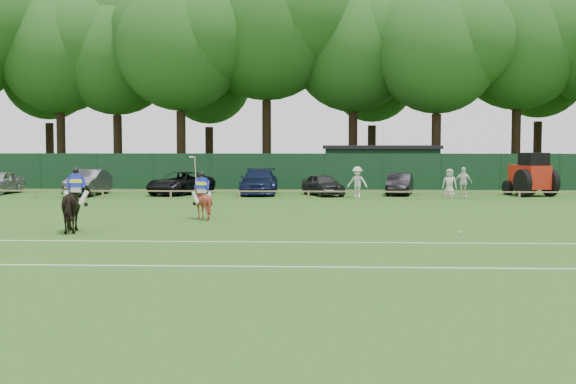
# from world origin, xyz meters

# --- Properties ---
(ground) EXTENTS (160.00, 160.00, 0.00)m
(ground) POSITION_xyz_m (0.00, 0.00, 0.00)
(ground) COLOR #1E4C14
(ground) RESTS_ON ground
(horse_dark) EXTENTS (1.52, 2.37, 1.85)m
(horse_dark) POSITION_xyz_m (-7.21, 1.54, 0.93)
(horse_dark) COLOR black
(horse_dark) RESTS_ON ground
(horse_chestnut) EXTENTS (1.34, 1.46, 1.42)m
(horse_chestnut) POSITION_xyz_m (-3.34, 6.38, 0.71)
(horse_chestnut) COLOR maroon
(horse_chestnut) RESTS_ON ground
(sedan_grey) EXTENTS (1.76, 4.84, 1.58)m
(sedan_grey) POSITION_xyz_m (-12.71, 20.74, 0.79)
(sedan_grey) COLOR #303033
(sedan_grey) RESTS_ON ground
(suv_black) EXTENTS (4.22, 5.59, 1.41)m
(suv_black) POSITION_xyz_m (-7.11, 21.59, 0.71)
(suv_black) COLOR black
(suv_black) RESTS_ON ground
(sedan_navy) EXTENTS (2.39, 5.58, 1.60)m
(sedan_navy) POSITION_xyz_m (-2.19, 21.94, 0.80)
(sedan_navy) COLOR #131B3D
(sedan_navy) RESTS_ON ground
(hatch_grey) EXTENTS (3.01, 4.25, 1.34)m
(hatch_grey) POSITION_xyz_m (1.83, 21.05, 0.67)
(hatch_grey) COLOR #292A2B
(hatch_grey) RESTS_ON ground
(estate_black) EXTENTS (2.12, 4.27, 1.34)m
(estate_black) POSITION_xyz_m (6.62, 21.98, 0.67)
(estate_black) COLOR black
(estate_black) RESTS_ON ground
(spectator_left) EXTENTS (1.31, 0.93, 1.84)m
(spectator_left) POSITION_xyz_m (3.87, 19.41, 0.92)
(spectator_left) COLOR silver
(spectator_left) RESTS_ON ground
(spectator_mid) EXTENTS (1.10, 0.52, 1.83)m
(spectator_mid) POSITION_xyz_m (10.06, 19.36, 0.91)
(spectator_mid) COLOR silver
(spectator_mid) RESTS_ON ground
(spectator_right) EXTENTS (0.92, 0.69, 1.72)m
(spectator_right) POSITION_xyz_m (9.25, 19.19, 0.86)
(spectator_right) COLOR beige
(spectator_right) RESTS_ON ground
(rider_dark) EXTENTS (0.93, 0.49, 1.41)m
(rider_dark) POSITION_xyz_m (-7.21, 1.53, 1.73)
(rider_dark) COLOR silver
(rider_dark) RESTS_ON ground
(rider_chestnut) EXTENTS (0.93, 0.65, 2.05)m
(rider_chestnut) POSITION_xyz_m (-3.34, 6.37, 1.39)
(rider_chestnut) COLOR silver
(rider_chestnut) RESTS_ON ground
(polo_ball) EXTENTS (0.09, 0.09, 0.09)m
(polo_ball) POSITION_xyz_m (6.80, 1.61, 0.04)
(polo_ball) COLOR silver
(polo_ball) RESTS_ON ground
(pitch_lines) EXTENTS (60.00, 5.10, 0.01)m
(pitch_lines) POSITION_xyz_m (0.00, -3.50, 0.01)
(pitch_lines) COLOR silver
(pitch_lines) RESTS_ON ground
(pitch_rail) EXTENTS (62.10, 0.10, 0.50)m
(pitch_rail) POSITION_xyz_m (0.00, 18.00, 0.45)
(pitch_rail) COLOR #997F5B
(pitch_rail) RESTS_ON ground
(perimeter_fence) EXTENTS (92.08, 0.08, 2.50)m
(perimeter_fence) POSITION_xyz_m (0.00, 27.00, 1.25)
(perimeter_fence) COLOR #14351E
(perimeter_fence) RESTS_ON ground
(utility_shed) EXTENTS (8.40, 4.40, 3.04)m
(utility_shed) POSITION_xyz_m (6.00, 30.00, 1.54)
(utility_shed) COLOR #14331E
(utility_shed) RESTS_ON ground
(tree_row) EXTENTS (96.00, 12.00, 21.00)m
(tree_row) POSITION_xyz_m (2.00, 35.00, 0.00)
(tree_row) COLOR #26561C
(tree_row) RESTS_ON ground
(tractor) EXTENTS (2.91, 3.61, 2.64)m
(tractor) POSITION_xyz_m (14.53, 21.34, 1.25)
(tractor) COLOR red
(tractor) RESTS_ON ground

